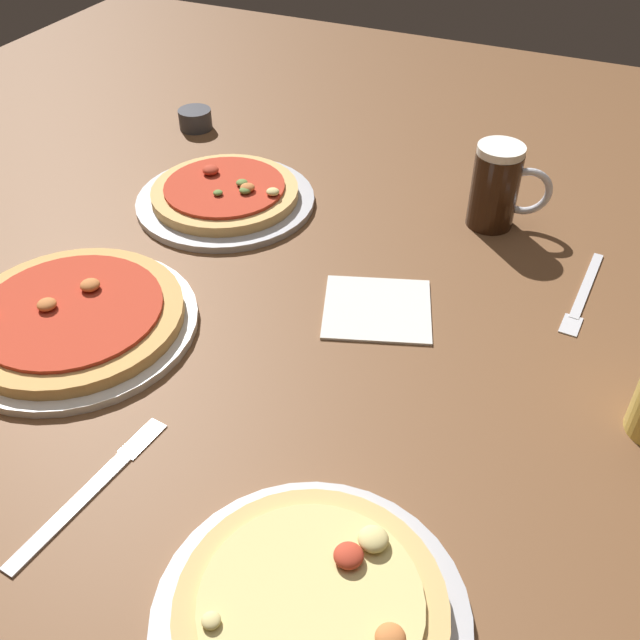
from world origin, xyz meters
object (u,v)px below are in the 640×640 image
at_px(pizza_plate_far, 225,195).
at_px(knife_right, 91,488).
at_px(ramekin_sauce, 195,119).
at_px(fork_left, 583,293).
at_px(pizza_plate_near, 73,319).
at_px(pizza_plate_side, 312,611).
at_px(napkin_folded, 377,308).
at_px(beer_mug_pale, 498,187).

bearing_deg(pizza_plate_far, knife_right, -74.02).
xyz_separation_m(ramekin_sauce, fork_left, (0.81, -0.25, -0.02)).
distance_m(pizza_plate_near, knife_right, 0.29).
distance_m(pizza_plate_side, fork_left, 0.63).
distance_m(ramekin_sauce, napkin_folded, 0.68).
xyz_separation_m(pizza_plate_near, napkin_folded, (0.37, 0.21, -0.01)).
bearing_deg(pizza_plate_side, napkin_folded, 103.14).
relative_size(ramekin_sauce, fork_left, 0.31).
relative_size(pizza_plate_far, beer_mug_pale, 2.19).
distance_m(pizza_plate_far, beer_mug_pale, 0.46).
bearing_deg(napkin_folded, pizza_plate_far, 154.07).
distance_m(pizza_plate_near, pizza_plate_far, 0.37).
bearing_deg(fork_left, napkin_folded, -149.36).
xyz_separation_m(pizza_plate_far, pizza_plate_side, (0.45, -0.62, 0.00)).
xyz_separation_m(pizza_plate_near, knife_right, (0.19, -0.21, -0.01)).
bearing_deg(pizza_plate_near, pizza_plate_far, 86.27).
height_order(ramekin_sauce, napkin_folded, ramekin_sauce).
xyz_separation_m(pizza_plate_side, napkin_folded, (-0.11, 0.45, -0.01)).
bearing_deg(ramekin_sauce, pizza_plate_side, -52.61).
bearing_deg(knife_right, ramekin_sauce, 114.45).
bearing_deg(ramekin_sauce, beer_mug_pale, -9.74).
bearing_deg(pizza_plate_side, fork_left, 75.63).
distance_m(pizza_plate_near, fork_left, 0.72).
bearing_deg(pizza_plate_near, knife_right, -47.84).
xyz_separation_m(pizza_plate_near, ramekin_sauce, (-0.18, 0.61, 0.00)).
bearing_deg(ramekin_sauce, pizza_plate_far, -48.81).
bearing_deg(napkin_folded, pizza_plate_side, -76.86).
relative_size(fork_left, knife_right, 0.93).
relative_size(pizza_plate_side, ramekin_sauce, 4.49).
bearing_deg(beer_mug_pale, pizza_plate_far, -164.04).
distance_m(beer_mug_pale, ramekin_sauce, 0.65).
distance_m(pizza_plate_side, napkin_folded, 0.47).
bearing_deg(pizza_plate_near, fork_left, 29.95).
bearing_deg(napkin_folded, beer_mug_pale, 72.24).
relative_size(pizza_plate_near, beer_mug_pale, 2.41).
distance_m(pizza_plate_near, ramekin_sauce, 0.63).
bearing_deg(fork_left, pizza_plate_near, -150.05).
xyz_separation_m(napkin_folded, knife_right, (-0.17, -0.42, -0.00)).
bearing_deg(beer_mug_pale, pizza_plate_side, -89.01).
xyz_separation_m(pizza_plate_side, beer_mug_pale, (-0.01, 0.74, 0.05)).
relative_size(pizza_plate_near, pizza_plate_side, 1.13).
distance_m(pizza_plate_near, napkin_folded, 0.42).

